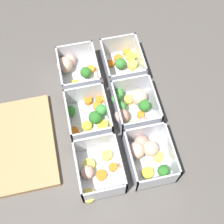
% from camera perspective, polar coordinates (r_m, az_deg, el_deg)
% --- Properties ---
extents(ground_plane, '(4.00, 4.00, 0.00)m').
position_cam_1_polar(ground_plane, '(0.93, 0.00, -0.79)').
color(ground_plane, '#56514C').
extents(container_near_left, '(0.15, 0.12, 0.08)m').
position_cam_1_polar(container_near_left, '(0.86, 6.53, -7.67)').
color(container_near_left, silver).
rests_on(container_near_left, ground_plane).
extents(container_near_center, '(0.15, 0.13, 0.08)m').
position_cam_1_polar(container_near_center, '(0.92, 3.96, 0.88)').
color(container_near_center, silver).
rests_on(container_near_center, ground_plane).
extents(container_near_right, '(0.17, 0.12, 0.08)m').
position_cam_1_polar(container_near_right, '(0.99, 2.26, 7.78)').
color(container_near_right, silver).
rests_on(container_near_right, ground_plane).
extents(container_far_left, '(0.16, 0.13, 0.08)m').
position_cam_1_polar(container_far_left, '(0.85, -2.70, -10.48)').
color(container_far_left, silver).
rests_on(container_far_left, ground_plane).
extents(container_far_center, '(0.15, 0.12, 0.08)m').
position_cam_1_polar(container_far_center, '(0.91, -4.21, -0.67)').
color(container_far_center, silver).
rests_on(container_far_center, ground_plane).
extents(container_far_right, '(0.15, 0.15, 0.08)m').
position_cam_1_polar(container_far_right, '(0.99, -6.29, 7.48)').
color(container_far_right, silver).
rests_on(container_far_right, ground_plane).
extents(cutting_board, '(0.28, 0.18, 0.02)m').
position_cam_1_polar(cutting_board, '(0.92, -16.08, -5.60)').
color(cutting_board, tan).
rests_on(cutting_board, ground_plane).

